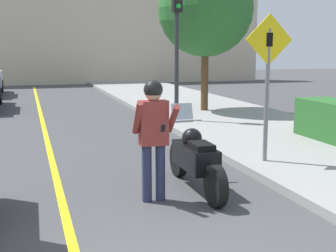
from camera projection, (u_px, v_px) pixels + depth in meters
name	position (u px, v px, depth m)	size (l,w,h in m)	color
road_center_line	(51.00, 157.00, 9.45)	(0.12, 36.00, 0.01)	yellow
building_backdrop	(41.00, 32.00, 27.99)	(28.00, 1.20, 6.22)	beige
motorcycle	(195.00, 158.00, 7.23)	(0.62, 2.25, 1.28)	black
person_biker	(154.00, 128.00, 6.58)	(0.59, 0.48, 1.75)	#282D4C
crossing_sign	(268.00, 74.00, 8.32)	(0.91, 0.08, 2.64)	slate
traffic_light	(177.00, 27.00, 13.06)	(0.26, 0.30, 3.78)	#2D2D30
street_tree	(206.00, 9.00, 15.05)	(3.08, 3.08, 4.84)	brown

